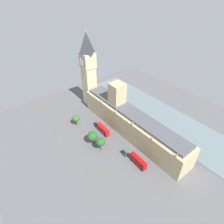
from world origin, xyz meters
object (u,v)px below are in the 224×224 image
car_dark_green_midblock (124,153)px  double_decker_bus_leading (138,161)px  parliament_building (130,121)px  plane_tree_opposite_hall (101,142)px  pedestrian_near_tower (107,125)px  clock_tower (88,70)px  car_blue_far_end (96,124)px  street_lamp_trailing (75,119)px  plane_tree_kerbside (92,136)px  plane_tree_by_river_gate (76,119)px  double_decker_bus_corner (103,129)px

car_dark_green_midblock → double_decker_bus_leading: (-1.05, 9.84, 1.75)m
parliament_building → plane_tree_opposite_hall: parliament_building is taller
parliament_building → pedestrian_near_tower: parliament_building is taller
car_dark_green_midblock → parliament_building: bearing=-135.9°
clock_tower → car_blue_far_end: 38.59m
double_decker_bus_leading → plane_tree_opposite_hall: size_ratio=1.31×
double_decker_bus_leading → plane_tree_opposite_hall: (8.97, -20.46, 3.23)m
car_blue_far_end → pedestrian_near_tower: size_ratio=2.76×
car_dark_green_midblock → plane_tree_opposite_hall: (7.92, -10.62, 4.98)m
car_dark_green_midblock → car_blue_far_end: bearing=-88.5°
clock_tower → street_lamp_trailing: 36.09m
car_dark_green_midblock → plane_tree_kerbside: 20.11m
plane_tree_opposite_hall → pedestrian_near_tower: bearing=-136.4°
car_dark_green_midblock → pedestrian_near_tower: 25.69m
car_dark_green_midblock → plane_tree_by_river_gate: plane_tree_by_river_gate is taller
double_decker_bus_leading → parliament_building: bearing=59.7°
street_lamp_trailing → clock_tower: bearing=-143.9°
clock_tower → plane_tree_opposite_hall: 54.17m
parliament_building → car_blue_far_end: (13.25, -17.57, -7.32)m
double_decker_bus_corner → parliament_building: bearing=148.5°
double_decker_bus_leading → double_decker_bus_corner: bearing=92.1°
double_decker_bus_corner → pedestrian_near_tower: 6.79m
street_lamp_trailing → pedestrian_near_tower: bearing=138.1°
clock_tower → car_dark_green_midblock: size_ratio=11.47×
plane_tree_opposite_hall → plane_tree_by_river_gate: bearing=-90.3°
pedestrian_near_tower → car_blue_far_end: bearing=82.0°
clock_tower → parliament_building: bearing=91.5°
double_decker_bus_corner → plane_tree_by_river_gate: bearing=-60.1°
plane_tree_opposite_hall → double_decker_bus_corner: bearing=-131.0°
double_decker_bus_corner → plane_tree_kerbside: plane_tree_kerbside is taller
parliament_building → plane_tree_by_river_gate: size_ratio=10.83×
double_decker_bus_corner → plane_tree_kerbside: size_ratio=1.26×
car_blue_far_end → pedestrian_near_tower: bearing=-45.8°
double_decker_bus_leading → pedestrian_near_tower: 35.12m
car_blue_far_end → double_decker_bus_leading: double_decker_bus_leading is taller
car_dark_green_midblock → double_decker_bus_leading: double_decker_bus_leading is taller
car_dark_green_midblock → plane_tree_kerbside: (8.86, -17.38, 4.89)m
double_decker_bus_leading → street_lamp_trailing: 49.40m
double_decker_bus_leading → pedestrian_near_tower: bearing=83.0°
clock_tower → street_lamp_trailing: (22.75, 16.56, -22.60)m
parliament_building → double_decker_bus_corner: 17.58m
car_blue_far_end → double_decker_bus_corner: size_ratio=0.44×
parliament_building → plane_tree_kerbside: (24.21, -5.15, -2.43)m
parliament_building → street_lamp_trailing: parliament_building is taller
clock_tower → car_blue_far_end: (12.13, 25.34, -26.46)m
car_dark_green_midblock → plane_tree_kerbside: size_ratio=0.55×
clock_tower → plane_tree_by_river_gate: bearing=37.6°
plane_tree_by_river_gate → plane_tree_opposite_hall: bearing=89.7°
clock_tower → plane_tree_by_river_gate: (22.00, 16.94, -22.05)m
plane_tree_opposite_hall → street_lamp_trailing: size_ratio=1.18×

